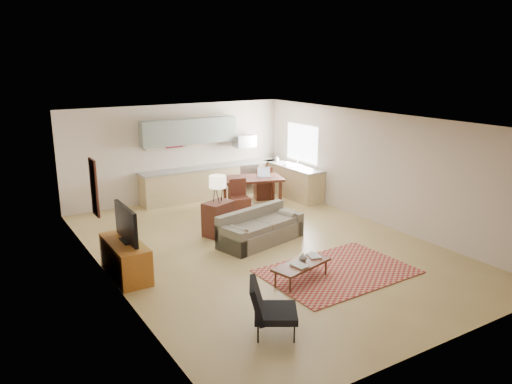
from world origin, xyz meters
TOP-DOWN VIEW (x-y plane):
  - room at (0.00, 0.00)m, footprint 9.00×9.00m
  - kitchen_counter_back at (0.90, 4.18)m, footprint 4.26×0.64m
  - kitchen_counter_right at (2.93, 3.00)m, footprint 0.64×2.26m
  - kitchen_range at (2.00, 4.18)m, footprint 0.62×0.62m
  - kitchen_microwave at (2.00, 4.20)m, footprint 0.62×0.40m
  - upper_cabinets at (0.30, 4.33)m, footprint 2.80×0.34m
  - window_right at (3.23, 3.00)m, footprint 0.02×1.40m
  - wall_art_left at (-3.21, 0.90)m, footprint 0.06×0.42m
  - triptych at (-0.10, 4.47)m, footprint 1.70×0.04m
  - rug at (0.49, -1.84)m, footprint 2.79×1.98m
  - sofa at (0.11, 0.27)m, footprint 2.21×1.35m
  - coffee_table at (-0.34, -1.81)m, footprint 1.26×0.75m
  - book_a at (-0.55, -1.91)m, footprint 0.31×0.36m
  - book_b at (-0.05, -1.64)m, footprint 0.38×0.41m
  - vase at (-0.26, -1.74)m, footprint 0.16×0.16m
  - armchair at (-1.72, -3.03)m, footprint 0.99×0.99m
  - tv_credenza at (-2.95, 0.11)m, footprint 0.56×1.44m
  - tv at (-2.89, 0.11)m, footprint 0.11×1.11m
  - console_table at (-0.46, 1.18)m, footprint 0.79×0.66m
  - table_lamp at (-0.46, 1.18)m, footprint 0.45×0.45m
  - dining_table at (1.38, 2.73)m, footprint 1.80×1.36m
  - dining_chair_near at (0.71, 2.22)m, footprint 0.52×0.54m
  - dining_chair_far at (2.05, 3.24)m, footprint 0.59×0.61m
  - laptop at (1.70, 2.63)m, footprint 0.42×0.38m
  - soap_bottle at (2.83, 3.69)m, footprint 0.11×0.12m

SIDE VIEW (x-z plane):
  - rug at x=0.49m, z-range 0.00..0.02m
  - coffee_table at x=-0.34m, z-range 0.00..0.35m
  - tv_credenza at x=-2.95m, z-range 0.00..0.67m
  - sofa at x=0.11m, z-range 0.00..0.71m
  - book_b at x=-0.05m, z-range 0.35..0.37m
  - book_a at x=-0.55m, z-range 0.35..0.38m
  - console_table at x=-0.46m, z-range 0.00..0.78m
  - dining_table at x=1.38m, z-range 0.00..0.81m
  - armchair at x=-1.72m, z-range 0.00..0.82m
  - vase at x=-0.26m, z-range 0.35..0.51m
  - kitchen_range at x=2.00m, z-range 0.00..0.90m
  - kitchen_counter_back at x=0.90m, z-range 0.00..0.92m
  - kitchen_counter_right at x=2.93m, z-range 0.00..0.92m
  - dining_chair_near at x=0.71m, z-range 0.00..0.93m
  - dining_chair_far at x=2.05m, z-range 0.00..0.96m
  - laptop at x=1.70m, z-range 0.81..1.06m
  - tv at x=-2.89m, z-range 0.67..1.33m
  - soap_bottle at x=2.83m, z-range 0.92..1.11m
  - table_lamp at x=-0.46m, z-range 0.78..1.41m
  - room at x=0.00m, z-range -3.15..5.85m
  - kitchen_microwave at x=2.00m, z-range 1.38..1.73m
  - window_right at x=3.23m, z-range 1.02..2.08m
  - wall_art_left at x=-3.21m, z-range 1.00..2.10m
  - triptych at x=-0.10m, z-range 1.50..2.00m
  - upper_cabinets at x=0.30m, z-range 1.60..2.30m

